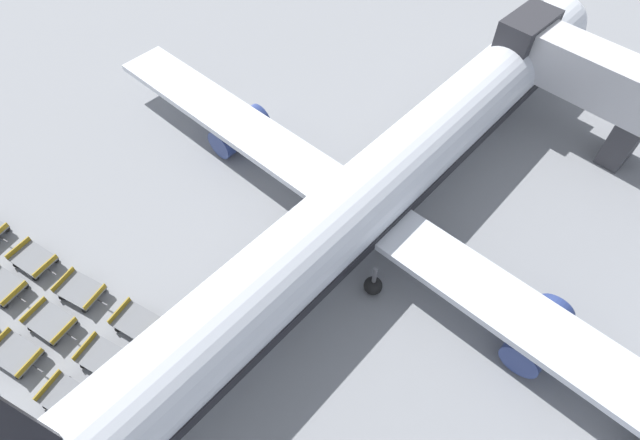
{
  "coord_description": "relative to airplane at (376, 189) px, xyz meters",
  "views": [
    {
      "loc": [
        23.41,
        -15.58,
        24.58
      ],
      "look_at": [
        11.88,
        -3.5,
        2.69
      ],
      "focal_mm": 28.0,
      "sensor_mm": 36.0,
      "label": 1
    }
  ],
  "objects": [
    {
      "name": "ground_plane",
      "position": [
        -12.91,
        -0.03,
        -3.19
      ],
      "size": [
        500.0,
        500.0,
        0.0
      ],
      "primitive_type": "plane",
      "color": "gray"
    },
    {
      "name": "airplane",
      "position": [
        0.0,
        0.0,
        0.0
      ],
      "size": [
        42.78,
        48.0,
        14.28
      ],
      "color": "silver",
      "rests_on": "ground_plane"
    },
    {
      "name": "baggage_dolly_row_near_col_d",
      "position": [
        -3.51,
        -18.41,
        -2.72
      ],
      "size": [
        3.23,
        2.24,
        0.92
      ],
      "color": "slate",
      "rests_on": "ground_plane"
    },
    {
      "name": "baggage_dolly_row_mid_b_col_b",
      "position": [
        -12.13,
        -15.73,
        -2.72
      ],
      "size": [
        3.22,
        2.1,
        0.92
      ],
      "color": "slate",
      "rests_on": "ground_plane"
    },
    {
      "name": "baggage_dolly_row_near_col_c",
      "position": [
        -7.44,
        -19.09,
        -2.72
      ],
      "size": [
        3.23,
        2.21,
        0.92
      ],
      "color": "slate",
      "rests_on": "ground_plane"
    },
    {
      "name": "baggage_dolly_row_mid_b_col_c",
      "position": [
        -8.35,
        -14.92,
        -2.72
      ],
      "size": [
        3.23,
        2.24,
        0.92
      ],
      "color": "slate",
      "rests_on": "ground_plane"
    },
    {
      "name": "baggage_dolly_row_mid_a_col_b",
      "position": [
        -11.74,
        -17.77,
        -2.72
      ],
      "size": [
        3.23,
        2.15,
        0.92
      ],
      "color": "slate",
      "rests_on": "ground_plane"
    },
    {
      "name": "baggage_dolly_row_mid_b_col_d",
      "position": [
        -4.44,
        -13.85,
        -2.72
      ],
      "size": [
        3.23,
        2.19,
        0.92
      ],
      "color": "slate",
      "rests_on": "ground_plane"
    },
    {
      "name": "baggage_dolly_row_mid_a_col_d",
      "position": [
        -4.0,
        -16.13,
        -2.72
      ],
      "size": [
        3.23,
        2.24,
        0.92
      ],
      "color": "slate",
      "rests_on": "ground_plane"
    },
    {
      "name": "baggage_dolly_row_mid_a_col_c",
      "position": [
        -7.79,
        -17.01,
        -2.72
      ],
      "size": [
        3.23,
        2.14,
        0.92
      ],
      "color": "slate",
      "rests_on": "ground_plane"
    }
  ]
}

